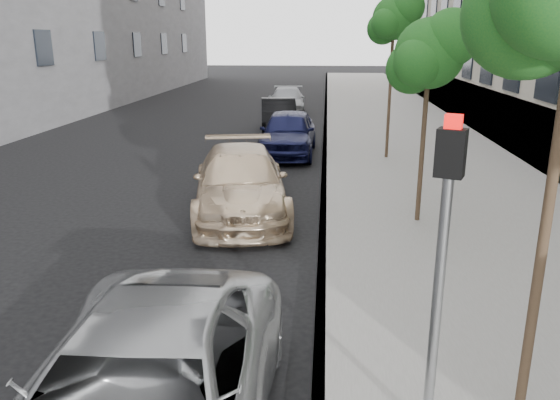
# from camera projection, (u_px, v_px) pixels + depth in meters

# --- Properties ---
(sidewalk) EXTENTS (6.40, 72.00, 0.14)m
(sidewalk) POSITION_uv_depth(u_px,v_px,m) (389.00, 119.00, 26.98)
(sidewalk) COLOR gray
(sidewalk) RESTS_ON ground
(curb) EXTENTS (0.15, 72.00, 0.14)m
(curb) POSITION_uv_depth(u_px,v_px,m) (326.00, 118.00, 27.23)
(curb) COLOR #9E9B93
(curb) RESTS_ON ground
(tree_mid) EXTENTS (1.73, 1.53, 4.32)m
(tree_mid) POSITION_uv_depth(u_px,v_px,m) (431.00, 53.00, 10.77)
(tree_mid) COLOR #38281C
(tree_mid) RESTS_ON sidewalk
(tree_far) EXTENTS (1.68, 1.48, 5.18)m
(tree_far) POSITION_uv_depth(u_px,v_px,m) (395.00, 18.00, 16.73)
(tree_far) COLOR #38281C
(tree_far) RESTS_ON sidewalk
(signal_pole) EXTENTS (0.29, 0.26, 3.14)m
(signal_pole) POSITION_uv_depth(u_px,v_px,m) (442.00, 246.00, 4.90)
(signal_pole) COLOR #939699
(signal_pole) RESTS_ON sidewalk
(suv) EXTENTS (2.91, 5.35, 1.47)m
(suv) POSITION_uv_depth(u_px,v_px,m) (240.00, 182.00, 12.47)
(suv) COLOR beige
(suv) RESTS_ON ground
(sedan_blue) EXTENTS (1.89, 4.54, 1.54)m
(sedan_blue) POSITION_uv_depth(u_px,v_px,m) (288.00, 133.00, 18.79)
(sedan_blue) COLOR #101338
(sedan_blue) RESTS_ON ground
(sedan_black) EXTENTS (1.96, 4.36, 1.39)m
(sedan_black) POSITION_uv_depth(u_px,v_px,m) (279.00, 115.00, 23.61)
(sedan_black) COLOR black
(sedan_black) RESTS_ON ground
(sedan_rear) EXTENTS (2.04, 4.73, 1.35)m
(sedan_rear) POSITION_uv_depth(u_px,v_px,m) (287.00, 101.00, 29.19)
(sedan_rear) COLOR gray
(sedan_rear) RESTS_ON ground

